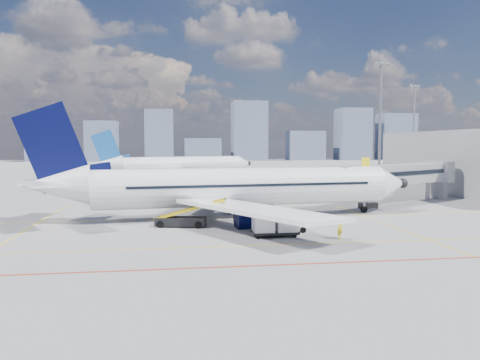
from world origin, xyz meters
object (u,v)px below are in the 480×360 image
at_px(baggage_tug, 292,224).
at_px(second_aircraft, 177,165).
at_px(ramp_worker, 340,228).
at_px(cargo_dolly, 275,223).
at_px(main_aircraft, 228,188).
at_px(belt_loader, 183,219).

bearing_deg(baggage_tug, second_aircraft, 106.55).
bearing_deg(baggage_tug, ramp_worker, -40.79).
relative_size(baggage_tug, cargo_dolly, 0.60).
xyz_separation_m(main_aircraft, baggage_tug, (4.69, -8.68, -2.48)).
height_order(main_aircraft, second_aircraft, main_aircraft).
bearing_deg(belt_loader, main_aircraft, 56.53).
bearing_deg(ramp_worker, belt_loader, 97.37).
bearing_deg(ramp_worker, cargo_dolly, 110.19).
distance_m(second_aircraft, ramp_worker, 70.02).
relative_size(second_aircraft, belt_loader, 5.24).
height_order(belt_loader, ramp_worker, belt_loader).
bearing_deg(baggage_tug, belt_loader, 165.32).
distance_m(second_aircraft, baggage_tug, 65.93).
bearing_deg(main_aircraft, second_aircraft, 89.15).
bearing_deg(ramp_worker, second_aircraft, 48.90).
xyz_separation_m(second_aircraft, cargo_dolly, (7.39, -67.14, -2.04)).
bearing_deg(ramp_worker, baggage_tug, 79.44).
relative_size(cargo_dolly, ramp_worker, 2.09).
height_order(baggage_tug, belt_loader, belt_loader).
bearing_deg(belt_loader, second_aircraft, 103.15).
distance_m(main_aircraft, cargo_dolly, 11.12).
distance_m(main_aircraft, ramp_worker, 14.78).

